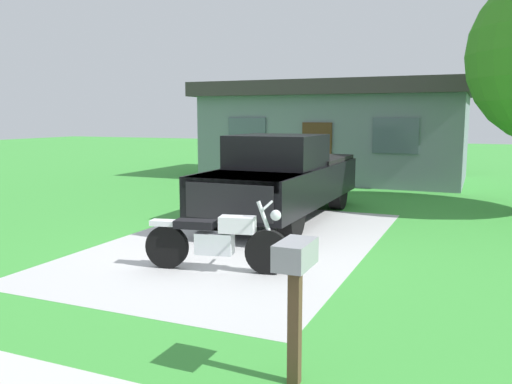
{
  "coord_description": "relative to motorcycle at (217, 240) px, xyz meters",
  "views": [
    {
      "loc": [
        3.95,
        -8.64,
        2.29
      ],
      "look_at": [
        0.14,
        0.29,
        0.9
      ],
      "focal_mm": 37.07,
      "sensor_mm": 36.0,
      "label": 1
    }
  ],
  "objects": [
    {
      "name": "pickup_truck",
      "position": [
        -0.51,
        4.28,
        0.48
      ],
      "size": [
        2.0,
        5.63,
        1.9
      ],
      "color": "black",
      "rests_on": "ground"
    },
    {
      "name": "ground_plane",
      "position": [
        -0.42,
        1.83,
        -0.47
      ],
      "size": [
        80.0,
        80.0,
        0.0
      ],
      "primitive_type": "plane",
      "color": "green"
    },
    {
      "name": "motorcycle",
      "position": [
        0.0,
        0.0,
        0.0
      ],
      "size": [
        2.19,
        0.8,
        1.09
      ],
      "color": "black",
      "rests_on": "ground"
    },
    {
      "name": "driveway_pad",
      "position": [
        -0.42,
        1.83,
        -0.47
      ],
      "size": [
        4.55,
        7.64,
        0.01
      ],
      "primitive_type": "cube",
      "color": "#B8B8B8",
      "rests_on": "ground"
    },
    {
      "name": "mailbox",
      "position": [
        2.15,
        -2.74,
        0.51
      ],
      "size": [
        0.26,
        0.48,
        1.26
      ],
      "color": "#4C3823",
      "rests_on": "ground"
    },
    {
      "name": "neighbor_house",
      "position": [
        -1.46,
        12.52,
        1.32
      ],
      "size": [
        9.6,
        5.6,
        3.5
      ],
      "color": "slate",
      "rests_on": "ground"
    }
  ]
}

